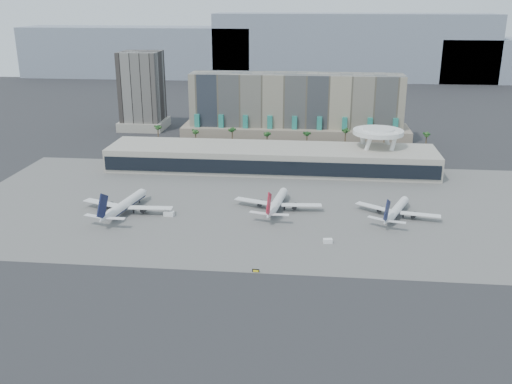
# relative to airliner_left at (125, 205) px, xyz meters

# --- Properties ---
(ground) EXTENTS (900.00, 900.00, 0.00)m
(ground) POSITION_rel_airliner_left_xyz_m (55.55, -39.54, -3.66)
(ground) COLOR #232326
(ground) RESTS_ON ground
(apron_pad) EXTENTS (260.00, 130.00, 0.06)m
(apron_pad) POSITION_rel_airliner_left_xyz_m (55.55, 15.46, -3.63)
(apron_pad) COLOR #5B5B59
(apron_pad) RESTS_ON ground
(mountain_ridge) EXTENTS (680.00, 60.00, 70.00)m
(mountain_ridge) POSITION_rel_airliner_left_xyz_m (83.43, 430.46, 26.22)
(mountain_ridge) COLOR gray
(mountain_ridge) RESTS_ON ground
(hotel) EXTENTS (140.00, 30.00, 42.00)m
(hotel) POSITION_rel_airliner_left_xyz_m (65.55, 134.88, 13.14)
(hotel) COLOR gray
(hotel) RESTS_ON ground
(office_tower) EXTENTS (30.00, 30.00, 52.00)m
(office_tower) POSITION_rel_airliner_left_xyz_m (-39.45, 160.46, 19.27)
(office_tower) COLOR black
(office_tower) RESTS_ON ground
(terminal) EXTENTS (170.00, 32.50, 14.50)m
(terminal) POSITION_rel_airliner_left_xyz_m (55.55, 70.30, 2.85)
(terminal) COLOR #B7B0A1
(terminal) RESTS_ON ground
(saucer_structure) EXTENTS (26.00, 26.00, 21.89)m
(saucer_structure) POSITION_rel_airliner_left_xyz_m (110.55, 76.46, 14.79)
(saucer_structure) COLOR white
(saucer_structure) RESTS_ON ground
(palm_row) EXTENTS (157.80, 2.80, 13.10)m
(palm_row) POSITION_rel_airliner_left_xyz_m (62.55, 105.46, 6.83)
(palm_row) COLOR brown
(palm_row) RESTS_ON ground
(airliner_left) EXTENTS (40.34, 41.85, 14.53)m
(airliner_left) POSITION_rel_airliner_left_xyz_m (0.00, 0.00, 0.00)
(airliner_left) COLOR white
(airliner_left) RESTS_ON ground
(airliner_centre) EXTENTS (37.74, 39.09, 13.53)m
(airliner_centre) POSITION_rel_airliner_left_xyz_m (63.02, 10.16, -0.25)
(airliner_centre) COLOR white
(airliner_centre) RESTS_ON ground
(airliner_right) EXTENTS (33.66, 34.72, 12.66)m
(airliner_right) POSITION_rel_airliner_left_xyz_m (112.35, 6.82, -0.47)
(airliner_right) COLOR white
(airliner_right) RESTS_ON ground
(service_vehicle_a) EXTENTS (4.34, 2.38, 2.05)m
(service_vehicle_a) POSITION_rel_airliner_left_xyz_m (19.05, -1.88, -2.64)
(service_vehicle_a) COLOR white
(service_vehicle_a) RESTS_ON ground
(service_vehicle_b) EXTENTS (3.55, 2.40, 1.69)m
(service_vehicle_b) POSITION_rel_airliner_left_xyz_m (84.05, -22.66, -2.82)
(service_vehicle_b) COLOR white
(service_vehicle_b) RESTS_ON ground
(taxiway_sign) EXTENTS (2.40, 0.55, 1.08)m
(taxiway_sign) POSITION_rel_airliner_left_xyz_m (60.15, -48.80, -3.13)
(taxiway_sign) COLOR black
(taxiway_sign) RESTS_ON ground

